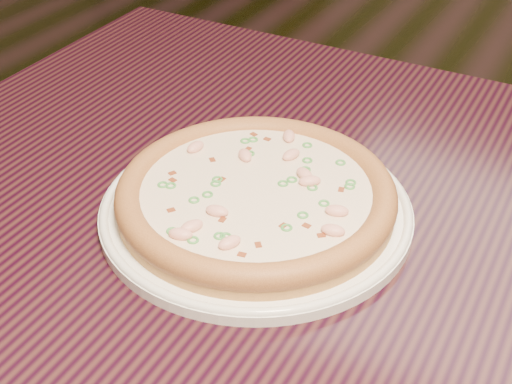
% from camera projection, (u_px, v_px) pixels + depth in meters
% --- Properties ---
extents(hero_table, '(1.20, 0.80, 0.75)m').
position_uv_depth(hero_table, '(368.00, 290.00, 0.82)').
color(hero_table, black).
rests_on(hero_table, ground).
extents(plate, '(0.34, 0.34, 0.02)m').
position_uv_depth(plate, '(256.00, 208.00, 0.77)').
color(plate, white).
rests_on(plate, hero_table).
extents(pizza, '(0.30, 0.30, 0.03)m').
position_uv_depth(pizza, '(256.00, 194.00, 0.76)').
color(pizza, '#BA9042').
rests_on(pizza, plate).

